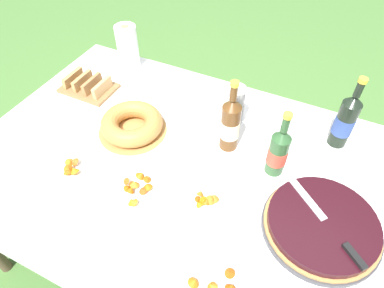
% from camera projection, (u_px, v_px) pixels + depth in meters
% --- Properties ---
extents(ground_plane, '(16.00, 16.00, 0.00)m').
position_uv_depth(ground_plane, '(187.00, 248.00, 1.92)').
color(ground_plane, '#4C7A38').
extents(garden_table, '(1.76, 1.17, 0.73)m').
position_uv_depth(garden_table, '(185.00, 173.00, 1.43)').
color(garden_table, brown).
rests_on(garden_table, ground_plane).
extents(tablecloth, '(1.77, 1.18, 0.10)m').
position_uv_depth(tablecloth, '(185.00, 166.00, 1.40)').
color(tablecloth, white).
rests_on(tablecloth, garden_table).
extents(berry_tart, '(0.40, 0.40, 0.06)m').
position_uv_depth(berry_tart, '(322.00, 225.00, 1.16)').
color(berry_tart, '#38383D').
rests_on(berry_tart, tablecloth).
extents(serving_knife, '(0.30, 0.26, 0.01)m').
position_uv_depth(serving_knife, '(330.00, 227.00, 1.12)').
color(serving_knife, silver).
rests_on(serving_knife, berry_tart).
extents(bundt_cake, '(0.30, 0.30, 0.08)m').
position_uv_depth(bundt_cake, '(132.00, 124.00, 1.49)').
color(bundt_cake, '#B78447').
rests_on(bundt_cake, tablecloth).
extents(cup_stack, '(0.07, 0.07, 0.20)m').
position_uv_depth(cup_stack, '(236.00, 106.00, 1.48)').
color(cup_stack, white).
rests_on(cup_stack, tablecloth).
extents(cider_bottle_green, '(0.08, 0.08, 0.30)m').
position_uv_depth(cider_bottle_green, '(278.00, 151.00, 1.28)').
color(cider_bottle_green, '#2D562D').
rests_on(cider_bottle_green, tablecloth).
extents(cider_bottle_amber, '(0.08, 0.08, 0.33)m').
position_uv_depth(cider_bottle_amber, '(230.00, 124.00, 1.36)').
color(cider_bottle_amber, brown).
rests_on(cider_bottle_amber, tablecloth).
extents(juice_bottle_red, '(0.08, 0.08, 0.33)m').
position_uv_depth(juice_bottle_red, '(345.00, 121.00, 1.38)').
color(juice_bottle_red, black).
rests_on(juice_bottle_red, tablecloth).
extents(snack_plate_near, '(0.21, 0.21, 0.05)m').
position_uv_depth(snack_plate_near, '(200.00, 200.00, 1.25)').
color(snack_plate_near, white).
rests_on(snack_plate_near, tablecloth).
extents(snack_plate_left, '(0.24, 0.24, 0.05)m').
position_uv_depth(snack_plate_left, '(134.00, 189.00, 1.28)').
color(snack_plate_left, white).
rests_on(snack_plate_left, tablecloth).
extents(snack_plate_right, '(0.24, 0.24, 0.05)m').
position_uv_depth(snack_plate_right, '(213.00, 287.00, 1.03)').
color(snack_plate_right, white).
rests_on(snack_plate_right, tablecloth).
extents(snack_plate_far, '(0.20, 0.20, 0.06)m').
position_uv_depth(snack_plate_far, '(70.00, 172.00, 1.34)').
color(snack_plate_far, white).
rests_on(snack_plate_far, tablecloth).
extents(paper_towel_roll, '(0.11, 0.11, 0.23)m').
position_uv_depth(paper_towel_roll, '(128.00, 47.00, 1.78)').
color(paper_towel_roll, white).
rests_on(paper_towel_roll, tablecloth).
extents(bread_board, '(0.26, 0.18, 0.07)m').
position_uv_depth(bread_board, '(88.00, 86.00, 1.70)').
color(bread_board, olive).
rests_on(bread_board, tablecloth).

